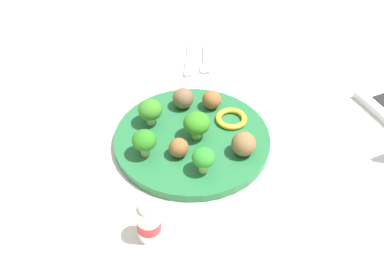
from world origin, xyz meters
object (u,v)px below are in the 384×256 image
at_px(meatball_mid_left, 244,144).
at_px(napkin, 198,58).
at_px(broccoli_floret_near_rim, 197,124).
at_px(yogurt_bottle, 149,223).
at_px(meatball_front_left, 183,98).
at_px(broccoli_floret_back_left, 204,158).
at_px(meatball_far_rim, 179,148).
at_px(pepper_ring_near_rim, 231,119).
at_px(broccoli_floret_mid_right, 144,141).
at_px(broccoli_floret_mid_left, 150,110).
at_px(plate, 192,140).
at_px(meatball_back_left, 212,100).
at_px(knife, 190,58).
at_px(fork, 206,58).

height_order(meatball_mid_left, napkin, meatball_mid_left).
distance_m(broccoli_floret_near_rim, napkin, 0.27).
bearing_deg(yogurt_bottle, meatball_front_left, 174.43).
xyz_separation_m(broccoli_floret_back_left, meatball_far_rim, (-0.03, -0.04, -0.01)).
bearing_deg(yogurt_bottle, meatball_mid_left, 140.40).
relative_size(broccoli_floret_near_rim, pepper_ring_near_rim, 0.87).
xyz_separation_m(broccoli_floret_mid_right, broccoli_floret_near_rim, (-0.05, 0.09, -0.00)).
distance_m(broccoli_floret_near_rim, meatball_front_left, 0.09).
bearing_deg(broccoli_floret_mid_left, pepper_ring_near_rim, 95.89).
bearing_deg(plate, broccoli_floret_mid_left, -112.30).
xyz_separation_m(broccoli_floret_mid_right, meatball_back_left, (-0.13, 0.11, -0.01)).
height_order(pepper_ring_near_rim, napkin, pepper_ring_near_rim).
xyz_separation_m(pepper_ring_near_rim, yogurt_bottle, (0.25, -0.12, 0.01)).
bearing_deg(meatball_mid_left, knife, -159.27).
height_order(napkin, knife, knife).
height_order(meatball_front_left, fork, meatball_front_left).
bearing_deg(napkin, yogurt_bottle, -5.55).
xyz_separation_m(broccoli_floret_back_left, meatball_mid_left, (-0.05, 0.07, -0.01)).
xyz_separation_m(broccoli_floret_mid_left, broccoli_floret_back_left, (0.11, 0.10, -0.00)).
relative_size(meatball_far_rim, yogurt_bottle, 0.49).
bearing_deg(fork, plate, -3.04).
relative_size(broccoli_floret_mid_left, fork, 0.41).
bearing_deg(meatball_back_left, broccoli_floret_mid_right, -39.01).
relative_size(knife, yogurt_bottle, 2.07).
bearing_deg(meatball_front_left, meatball_back_left, 91.63).
bearing_deg(fork, meatball_far_rim, -6.15).
bearing_deg(broccoli_floret_mid_left, meatball_mid_left, 67.88).
height_order(broccoli_floret_mid_left, meatball_far_rim, broccoli_floret_mid_left).
bearing_deg(broccoli_floret_back_left, knife, -172.35).
height_order(meatball_far_rim, napkin, meatball_far_rim).
distance_m(meatball_back_left, yogurt_bottle, 0.30).
xyz_separation_m(pepper_ring_near_rim, knife, (-0.21, -0.09, -0.01)).
relative_size(broccoli_floret_mid_left, meatball_mid_left, 1.16).
relative_size(napkin, yogurt_bottle, 2.42).
distance_m(broccoli_floret_near_rim, meatball_back_left, 0.09).
bearing_deg(meatball_back_left, broccoli_floret_mid_left, -64.21).
bearing_deg(plate, fork, 176.96).
height_order(plate, broccoli_floret_near_rim, broccoli_floret_near_rim).
height_order(broccoli_floret_back_left, meatball_far_rim, broccoli_floret_back_left).
xyz_separation_m(meatball_mid_left, yogurt_bottle, (0.17, -0.14, -0.01)).
relative_size(meatball_front_left, pepper_ring_near_rim, 0.68).
height_order(broccoli_floret_near_rim, meatball_front_left, broccoli_floret_near_rim).
bearing_deg(napkin, pepper_ring_near_rim, 18.44).
height_order(broccoli_floret_mid_right, broccoli_floret_mid_left, same).
bearing_deg(napkin, broccoli_floret_mid_right, -12.88).
distance_m(broccoli_floret_mid_left, pepper_ring_near_rim, 0.15).
relative_size(broccoli_floret_mid_right, knife, 0.34).
bearing_deg(broccoli_floret_mid_right, pepper_ring_near_rim, 123.43).
height_order(broccoli_floret_back_left, fork, broccoli_floret_back_left).
bearing_deg(broccoli_floret_mid_right, plate, 122.94).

